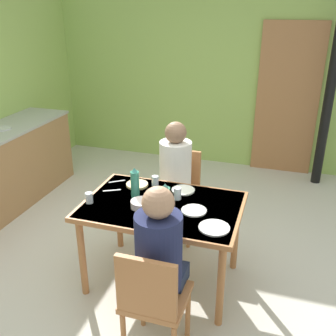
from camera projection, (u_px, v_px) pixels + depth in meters
name	position (u px, v px, depth m)	size (l,w,h in m)	color
ground_plane	(139.00, 270.00, 3.49)	(7.22, 7.22, 0.00)	beige
wall_back	(210.00, 76.00, 5.42)	(4.72, 0.10, 2.51)	#93B557
door_wooden	(287.00, 100.00, 5.15)	(0.80, 0.05, 2.00)	#9C673D
stove_pipe_column	(331.00, 88.00, 4.68)	(0.12, 0.12, 2.51)	black
dining_table	(162.00, 213.00, 3.11)	(1.25, 0.84, 0.74)	#A8693B
chair_near_diner	(153.00, 299.00, 2.44)	(0.40, 0.40, 0.87)	#A8693B
chair_far_diner	(179.00, 188.00, 3.87)	(0.40, 0.40, 0.87)	#A8693B
person_near_diner	(159.00, 249.00, 2.45)	(0.30, 0.37, 0.77)	#1E273E
person_far_diner	(175.00, 167.00, 3.64)	(0.30, 0.37, 0.77)	#EAE8CC
water_bottle_green_near	(165.00, 201.00, 2.85)	(0.07, 0.07, 0.27)	#3C8969
water_bottle_green_far	(135.00, 183.00, 3.15)	(0.07, 0.07, 0.26)	#398D71
serving_bowl_center	(142.00, 204.00, 3.02)	(0.17, 0.17, 0.06)	silver
dinner_plate_near_left	(194.00, 210.00, 2.97)	(0.19, 0.19, 0.01)	white
dinner_plate_near_right	(214.00, 228.00, 2.75)	(0.22, 0.22, 0.01)	white
dinner_plate_far_center	(183.00, 190.00, 3.29)	(0.20, 0.20, 0.01)	white
drinking_glass_by_near_diner	(89.00, 198.00, 3.08)	(0.06, 0.06, 0.09)	silver
drinking_glass_by_far_diner	(178.00, 194.00, 3.13)	(0.06, 0.06, 0.10)	silver
drinking_glass_spare_center	(155.00, 181.00, 3.36)	(0.06, 0.06, 0.09)	silver
bread_plate_sliced	(137.00, 185.00, 3.38)	(0.19, 0.19, 0.02)	#DBB77A
cutlery_knife_near	(112.00, 190.00, 3.29)	(0.15, 0.02, 0.00)	silver
cutlery_fork_near	(117.00, 181.00, 3.46)	(0.15, 0.02, 0.00)	silver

